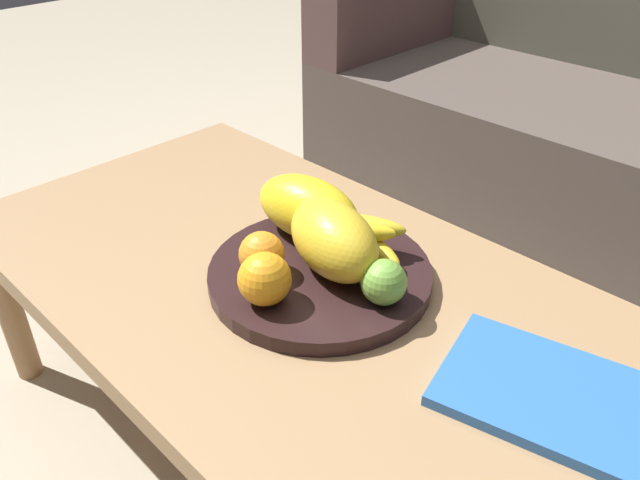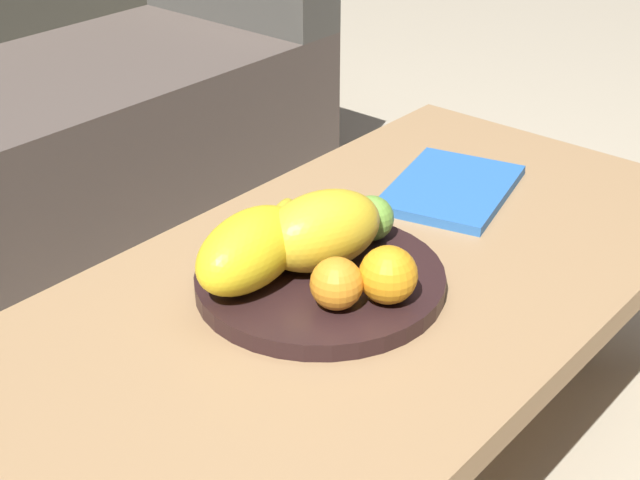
# 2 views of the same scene
# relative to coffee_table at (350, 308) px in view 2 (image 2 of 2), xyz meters

# --- Properties ---
(coffee_table) EXTENTS (1.30, 0.62, 0.39)m
(coffee_table) POSITION_rel_coffee_table_xyz_m (0.00, 0.00, 0.00)
(coffee_table) COLOR #9B774F
(coffee_table) RESTS_ON ground_plane
(fruit_bowl) EXTENTS (0.34, 0.34, 0.03)m
(fruit_bowl) POSITION_rel_coffee_table_xyz_m (-0.03, 0.03, 0.05)
(fruit_bowl) COLOR black
(fruit_bowl) RESTS_ON coffee_table
(melon_large_front) EXTENTS (0.20, 0.15, 0.11)m
(melon_large_front) POSITION_rel_coffee_table_xyz_m (-0.02, 0.04, 0.12)
(melon_large_front) COLOR yellow
(melon_large_front) RESTS_ON fruit_bowl
(melon_smaller_beside) EXTENTS (0.20, 0.12, 0.10)m
(melon_smaller_beside) POSITION_rel_coffee_table_xyz_m (-0.11, 0.08, 0.11)
(melon_smaller_beside) COLOR yellow
(melon_smaller_beside) RESTS_ON fruit_bowl
(orange_front) EXTENTS (0.08, 0.08, 0.08)m
(orange_front) POSITION_rel_coffee_table_xyz_m (-0.03, -0.08, 0.10)
(orange_front) COLOR orange
(orange_front) RESTS_ON fruit_bowl
(orange_left) EXTENTS (0.07, 0.07, 0.07)m
(orange_left) POSITION_rel_coffee_table_xyz_m (-0.08, -0.04, 0.10)
(orange_left) COLOR orange
(orange_left) RESTS_ON fruit_bowl
(apple_front) EXTENTS (0.07, 0.07, 0.07)m
(apple_front) POSITION_rel_coffee_table_xyz_m (0.09, 0.03, 0.10)
(apple_front) COLOR #72AA3F
(apple_front) RESTS_ON fruit_bowl
(banana_bunch) EXTENTS (0.17, 0.14, 0.06)m
(banana_bunch) POSITION_rel_coffee_table_xyz_m (-0.02, 0.10, 0.09)
(banana_bunch) COLOR gold
(banana_bunch) RESTS_ON fruit_bowl
(magazine) EXTENTS (0.29, 0.23, 0.02)m
(magazine) POSITION_rel_coffee_table_xyz_m (0.33, 0.05, 0.05)
(magazine) COLOR #2C66B8
(magazine) RESTS_ON coffee_table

